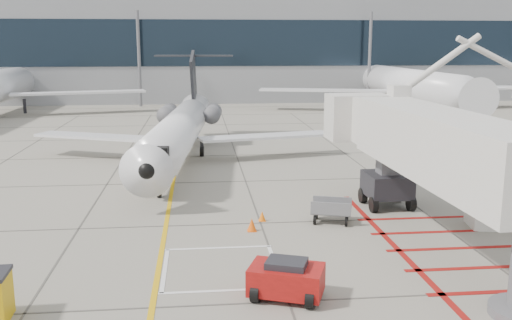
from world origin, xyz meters
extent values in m
plane|color=gray|center=(0.00, 0.00, 0.00)|extent=(260.00, 260.00, 0.00)
cone|color=#F2590C|center=(-0.49, 2.96, 0.28)|extent=(0.41, 0.41, 0.56)
cone|color=orange|center=(0.11, 4.33, 0.23)|extent=(0.33, 0.33, 0.46)
cube|color=gray|center=(10.00, 70.00, 7.00)|extent=(180.00, 28.00, 14.00)
cube|color=black|center=(10.00, 55.95, 8.00)|extent=(180.00, 0.10, 6.00)
camera|label=1|loc=(-2.70, -20.40, 7.93)|focal=40.00mm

